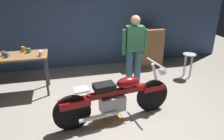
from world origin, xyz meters
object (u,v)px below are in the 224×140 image
object	(u,v)px
mug_green_speckled	(29,50)
shop_stool	(189,59)
mug_orange_travel	(23,49)
motorcycle	(116,97)
person_standing	(134,49)
mug_blue_enamel	(6,55)
mug_white_ceramic	(41,53)
wooden_dresser	(148,48)
mug_brown_stoneware	(4,53)

from	to	relation	value
mug_green_speckled	shop_stool	bearing A→B (deg)	-3.61
mug_green_speckled	mug_orange_travel	world-z (taller)	mug_orange_travel
shop_stool	motorcycle	bearing A→B (deg)	-149.77
person_standing	shop_stool	distance (m)	1.58
mug_blue_enamel	mug_orange_travel	bearing A→B (deg)	47.77
motorcycle	shop_stool	size ratio (longest dim) A/B	3.40
shop_stool	mug_orange_travel	xyz separation A→B (m)	(-3.95, 0.35, 0.46)
person_standing	mug_white_ceramic	distance (m)	2.04
motorcycle	mug_white_ceramic	distance (m)	1.89
shop_stool	mug_blue_enamel	distance (m)	4.27
wooden_dresser	mug_green_speckled	distance (m)	3.26
person_standing	mug_blue_enamel	xyz separation A→B (m)	(-2.72, 0.12, 0.03)
mug_blue_enamel	person_standing	bearing A→B (deg)	-2.52
person_standing	mug_blue_enamel	world-z (taller)	person_standing
mug_white_ceramic	wooden_dresser	bearing A→B (deg)	20.57
mug_white_ceramic	mug_blue_enamel	bearing A→B (deg)	174.82
motorcycle	wooden_dresser	size ratio (longest dim) A/B	1.98
person_standing	wooden_dresser	size ratio (longest dim) A/B	1.52
wooden_dresser	mug_blue_enamel	xyz separation A→B (m)	(-3.55, -1.01, 0.40)
wooden_dresser	person_standing	bearing A→B (deg)	-126.16
person_standing	mug_blue_enamel	bearing A→B (deg)	-0.19
motorcycle	mug_white_ceramic	size ratio (longest dim) A/B	18.20
mug_green_speckled	mug_orange_travel	size ratio (longest dim) A/B	1.05
mug_white_ceramic	motorcycle	bearing A→B (deg)	-45.10
person_standing	shop_stool	xyz separation A→B (m)	(1.52, 0.10, -0.43)
person_standing	mug_white_ceramic	world-z (taller)	person_standing
person_standing	mug_orange_travel	world-z (taller)	person_standing
motorcycle	mug_blue_enamel	world-z (taller)	mug_blue_enamel
wooden_dresser	mug_orange_travel	size ratio (longest dim) A/B	9.60
mug_white_ceramic	mug_brown_stoneware	world-z (taller)	mug_white_ceramic
person_standing	mug_brown_stoneware	distance (m)	2.81
wooden_dresser	mug_white_ceramic	size ratio (longest dim) A/B	9.19
mug_green_speckled	mug_blue_enamel	world-z (taller)	same
motorcycle	person_standing	size ratio (longest dim) A/B	1.30
motorcycle	mug_orange_travel	xyz separation A→B (m)	(-1.68, 1.67, 0.51)
mug_blue_enamel	mug_brown_stoneware	world-z (taller)	mug_blue_enamel
shop_stool	mug_green_speckled	distance (m)	3.87
shop_stool	mug_orange_travel	world-z (taller)	mug_orange_travel
person_standing	mug_green_speckled	distance (m)	2.33
person_standing	mug_green_speckled	xyz separation A→B (m)	(-2.31, 0.34, 0.03)
mug_brown_stoneware	mug_orange_travel	world-z (taller)	mug_orange_travel
mug_white_ceramic	mug_brown_stoneware	size ratio (longest dim) A/B	1.05
shop_stool	wooden_dresser	size ratio (longest dim) A/B	0.58
mug_blue_enamel	wooden_dresser	bearing A→B (deg)	15.92
mug_blue_enamel	mug_white_ceramic	xyz separation A→B (m)	(0.69, -0.06, 0.00)
motorcycle	person_standing	distance (m)	1.52
mug_green_speckled	mug_blue_enamel	xyz separation A→B (m)	(-0.41, -0.22, 0.00)
mug_white_ceramic	mug_brown_stoneware	xyz separation A→B (m)	(-0.76, 0.20, -0.01)
motorcycle	mug_orange_travel	size ratio (longest dim) A/B	19.01
motorcycle	person_standing	world-z (taller)	person_standing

